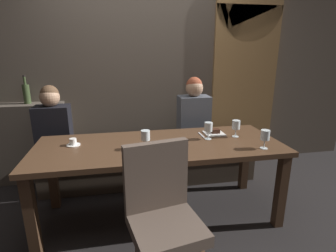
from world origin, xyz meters
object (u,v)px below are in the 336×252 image
(wine_bottle_pale_label, at_px, (26,93))
(fork_on_table, at_px, (201,135))
(wine_glass_end_left, at_px, (265,136))
(dining_table, at_px, (160,153))
(wine_glass_center_front, at_px, (236,125))
(chair_near_side, at_px, (162,208))
(dessert_plate, at_px, (215,133))
(wine_glass_near_right, at_px, (208,127))
(banquette_bench, at_px, (151,164))
(espresso_cup, at_px, (73,143))
(diner_redhead, at_px, (53,122))
(diner_bearded, at_px, (194,113))
(wine_glass_near_left, at_px, (145,136))

(wine_bottle_pale_label, bearing_deg, fork_on_table, -26.32)
(wine_bottle_pale_label, distance_m, wine_glass_end_left, 2.63)
(dining_table, distance_m, wine_glass_end_left, 0.93)
(wine_glass_center_front, bearing_deg, wine_glass_end_left, -72.93)
(chair_near_side, bearing_deg, dessert_plate, 52.79)
(wine_glass_near_right, relative_size, fork_on_table, 0.96)
(banquette_bench, height_order, espresso_cup, espresso_cup)
(banquette_bench, bearing_deg, chair_near_side, -93.97)
(banquette_bench, relative_size, wine_bottle_pale_label, 7.67)
(dessert_plate, bearing_deg, chair_near_side, -127.21)
(chair_near_side, bearing_deg, wine_glass_near_right, 53.33)
(fork_on_table, bearing_deg, wine_glass_end_left, -47.86)
(chair_near_side, distance_m, diner_redhead, 1.72)
(diner_redhead, bearing_deg, fork_on_table, -19.61)
(diner_bearded, relative_size, wine_glass_center_front, 4.92)
(dining_table, xyz_separation_m, espresso_cup, (-0.76, 0.10, 0.11))
(wine_glass_near_right, distance_m, dessert_plate, 0.21)
(diner_redhead, distance_m, dessert_plate, 1.71)
(wine_bottle_pale_label, distance_m, wine_glass_near_left, 1.72)
(wine_bottle_pale_label, height_order, dessert_plate, wine_bottle_pale_label)
(chair_near_side, xyz_separation_m, wine_bottle_pale_label, (-1.29, 1.79, 0.51))
(wine_glass_end_left, bearing_deg, diner_bearded, 109.28)
(banquette_bench, xyz_separation_m, chair_near_side, (-0.10, -1.42, 0.33))
(wine_bottle_pale_label, xyz_separation_m, wine_glass_near_left, (1.25, -1.17, -0.22))
(diner_bearded, xyz_separation_m, fork_on_table, (-0.07, -0.54, -0.09))
(dining_table, height_order, dessert_plate, dessert_plate)
(wine_glass_end_left, xyz_separation_m, wine_glass_near_right, (-0.39, 0.32, 0.00))
(dining_table, relative_size, diner_bearded, 2.73)
(diner_redhead, bearing_deg, wine_glass_end_left, -27.02)
(dining_table, distance_m, chair_near_side, 0.73)
(chair_near_side, height_order, espresso_cup, chair_near_side)
(chair_near_side, height_order, wine_bottle_pale_label, wine_bottle_pale_label)
(diner_redhead, height_order, wine_glass_near_left, diner_redhead)
(banquette_bench, height_order, wine_bottle_pale_label, wine_bottle_pale_label)
(wine_bottle_pale_label, bearing_deg, wine_glass_near_right, -28.87)
(banquette_bench, distance_m, wine_glass_center_front, 1.17)
(espresso_cup, bearing_deg, wine_glass_end_left, -13.34)
(chair_near_side, distance_m, wine_glass_near_right, 1.00)
(banquette_bench, bearing_deg, espresso_cup, -141.70)
(banquette_bench, bearing_deg, dining_table, -90.00)
(banquette_bench, xyz_separation_m, fork_on_table, (0.44, -0.54, 0.51))
(diner_redhead, distance_m, wine_glass_end_left, 2.14)
(wine_bottle_pale_label, bearing_deg, wine_glass_near_left, -43.03)
(dining_table, distance_m, espresso_cup, 0.77)
(banquette_bench, bearing_deg, diner_bearded, 0.11)
(diner_redhead, bearing_deg, wine_glass_near_right, -23.17)
(wine_glass_center_front, bearing_deg, fork_on_table, 162.40)
(diner_redhead, bearing_deg, chair_near_side, -56.14)
(chair_near_side, xyz_separation_m, wine_glass_near_left, (-0.04, 0.62, 0.29))
(dining_table, xyz_separation_m, chair_near_side, (-0.10, -0.72, -0.09))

